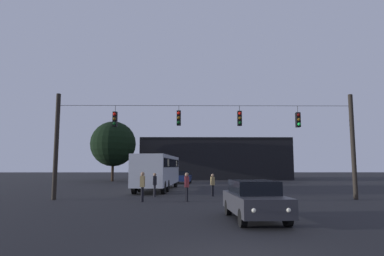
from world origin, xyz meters
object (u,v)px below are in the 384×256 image
at_px(pedestrian_crossing_center, 213,184).
at_px(pedestrian_crossing_right, 142,185).
at_px(city_bus, 158,169).
at_px(pedestrian_near_bus, 155,183).
at_px(car_near_right, 254,199).
at_px(car_far_left, 183,177).
at_px(pedestrian_crossing_left, 187,185).
at_px(tree_left_silhouette, 113,144).

relative_size(pedestrian_crossing_center, pedestrian_crossing_right, 0.89).
height_order(city_bus, pedestrian_near_bus, city_bus).
distance_m(city_bus, car_near_right, 17.21).
bearing_deg(city_bus, pedestrian_near_bus, -86.80).
distance_m(car_far_left, pedestrian_crossing_center, 17.54).
relative_size(car_far_left, pedestrian_near_bus, 2.71).
xyz_separation_m(car_far_left, pedestrian_crossing_left, (0.51, -20.96, 0.17)).
height_order(pedestrian_crossing_left, tree_left_silhouette, tree_left_silhouette).
relative_size(pedestrian_crossing_center, tree_left_silhouette, 0.18).
bearing_deg(pedestrian_crossing_left, pedestrian_crossing_right, -177.93).
bearing_deg(pedestrian_crossing_left, pedestrian_near_bus, 125.84).
distance_m(car_near_right, pedestrian_crossing_right, 8.55).
distance_m(pedestrian_crossing_right, pedestrian_near_bus, 3.19).
bearing_deg(pedestrian_crossing_right, city_bus, 89.75).
bearing_deg(car_near_right, pedestrian_crossing_left, 111.47).
bearing_deg(pedestrian_near_bus, tree_left_silhouette, 109.22).
bearing_deg(car_near_right, pedestrian_crossing_center, 94.80).
bearing_deg(pedestrian_near_bus, car_near_right, -63.64).
height_order(car_far_left, pedestrian_crossing_center, pedestrian_crossing_center).
xyz_separation_m(car_near_right, pedestrian_crossing_right, (-5.30, 6.71, 0.20)).
bearing_deg(pedestrian_crossing_center, car_near_right, -85.20).
relative_size(pedestrian_crossing_right, pedestrian_near_bus, 1.07).
bearing_deg(car_far_left, pedestrian_crossing_center, -82.41).
bearing_deg(pedestrian_near_bus, car_far_left, 84.55).
xyz_separation_m(car_far_left, pedestrian_near_bus, (-1.71, -17.89, 0.12)).
bearing_deg(car_far_left, pedestrian_crossing_right, -95.72).
distance_m(pedestrian_crossing_center, pedestrian_crossing_right, 5.75).
bearing_deg(city_bus, pedestrian_crossing_left, -74.89).
height_order(pedestrian_near_bus, tree_left_silhouette, tree_left_silhouette).
distance_m(car_far_left, pedestrian_crossing_right, 21.16).
relative_size(car_far_left, pedestrian_crossing_center, 2.85).
xyz_separation_m(pedestrian_crossing_right, pedestrian_near_bus, (0.40, 3.16, -0.08)).
relative_size(pedestrian_crossing_right, tree_left_silhouette, 0.21).
relative_size(car_far_left, pedestrian_crossing_right, 2.53).
xyz_separation_m(car_near_right, pedestrian_near_bus, (-4.89, 9.87, 0.12)).
xyz_separation_m(city_bus, pedestrian_crossing_right, (-0.04, -9.64, -0.87)).
bearing_deg(tree_left_silhouette, pedestrian_crossing_left, -68.65).
relative_size(car_far_left, tree_left_silhouette, 0.52).
height_order(pedestrian_crossing_center, tree_left_silhouette, tree_left_silhouette).
xyz_separation_m(pedestrian_crossing_left, pedestrian_crossing_right, (-2.62, -0.09, 0.03)).
relative_size(city_bus, pedestrian_crossing_left, 6.54).
xyz_separation_m(car_far_left, pedestrian_crossing_center, (2.32, -17.38, 0.07)).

